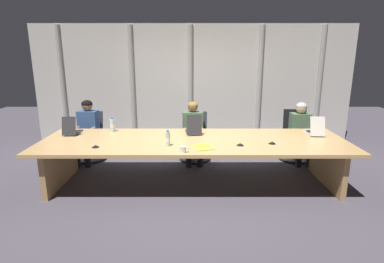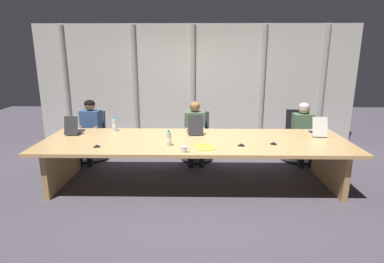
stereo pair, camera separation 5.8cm
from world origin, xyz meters
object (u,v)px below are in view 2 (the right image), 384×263
at_px(office_chair_center, 297,142).
at_px(conference_mic_left_side, 274,143).
at_px(laptop_left_mid, 195,130).
at_px(person_left_end, 90,127).
at_px(person_center, 304,129).
at_px(conference_mic_right_side, 97,146).
at_px(coffee_mug_near, 184,149).
at_px(water_bottle_primary, 114,125).
at_px(office_chair_left_end, 92,142).
at_px(water_bottle_secondary, 169,139).
at_px(office_chair_left_mid, 197,142).
at_px(spiral_notepad, 205,147).
at_px(laptop_center, 317,131).
at_px(conference_mic_middle, 241,145).
at_px(person_left_mid, 195,129).
at_px(laptop_left_end, 75,130).

height_order(office_chair_center, conference_mic_left_side, office_chair_center).
height_order(laptop_left_mid, conference_mic_left_side, laptop_left_mid).
relative_size(person_left_end, person_center, 1.04).
bearing_deg(conference_mic_right_side, coffee_mug_near, -10.27).
bearing_deg(water_bottle_primary, coffee_mug_near, -42.22).
height_order(office_chair_left_end, person_left_end, person_left_end).
distance_m(laptop_left_mid, office_chair_left_end, 2.23).
height_order(office_chair_left_end, person_center, person_center).
bearing_deg(water_bottle_secondary, office_chair_left_mid, 74.95).
relative_size(water_bottle_secondary, conference_mic_left_side, 2.12).
relative_size(water_bottle_secondary, spiral_notepad, 0.65).
xyz_separation_m(person_left_end, conference_mic_left_side, (3.17, -1.25, 0.08)).
bearing_deg(coffee_mug_near, conference_mic_right_side, 169.73).
distance_m(laptop_center, person_left_end, 4.07).
relative_size(person_center, water_bottle_primary, 4.59).
bearing_deg(office_chair_center, spiral_notepad, -43.48).
xyz_separation_m(conference_mic_left_side, conference_mic_middle, (-0.49, -0.09, 0.00)).
xyz_separation_m(person_left_mid, water_bottle_secondary, (-0.37, -1.36, 0.19)).
height_order(person_left_end, person_center, person_left_end).
xyz_separation_m(laptop_left_mid, conference_mic_left_side, (1.17, -0.60, -0.05)).
height_order(laptop_center, conference_mic_middle, laptop_center).
relative_size(office_chair_left_mid, spiral_notepad, 2.54).
bearing_deg(laptop_center, office_chair_left_end, 83.48).
distance_m(laptop_left_mid, person_left_mid, 0.67).
relative_size(conference_mic_right_side, spiral_notepad, 0.30).
distance_m(water_bottle_secondary, conference_mic_middle, 1.06).
bearing_deg(water_bottle_primary, office_chair_left_mid, 25.91).
bearing_deg(person_left_mid, person_center, 85.47).
distance_m(office_chair_center, conference_mic_middle, 2.03).
bearing_deg(water_bottle_primary, office_chair_left_end, 132.87).
height_order(office_chair_center, water_bottle_secondary, water_bottle_secondary).
relative_size(laptop_left_mid, spiral_notepad, 1.22).
distance_m(person_left_end, spiral_notepad, 2.59).
relative_size(office_chair_left_mid, coffee_mug_near, 6.89).
bearing_deg(laptop_left_mid, coffee_mug_near, 166.09).
distance_m(laptop_left_end, office_chair_left_end, 0.95).
xyz_separation_m(conference_mic_left_side, conference_mic_right_side, (-2.57, -0.18, 0.00)).
xyz_separation_m(laptop_left_end, conference_mic_middle, (2.70, -0.66, -0.04)).
height_order(office_chair_left_mid, coffee_mug_near, office_chair_left_mid).
bearing_deg(person_left_mid, water_bottle_secondary, -19.68).
xyz_separation_m(office_chair_left_mid, water_bottle_secondary, (-0.41, -1.52, 0.50)).
xyz_separation_m(person_left_mid, conference_mic_right_side, (-1.40, -1.43, 0.10)).
relative_size(office_chair_left_mid, person_center, 0.81).
distance_m(laptop_center, office_chair_center, 0.96).
relative_size(laptop_center, conference_mic_right_side, 4.26).
bearing_deg(office_chair_left_end, laptop_center, 82.48).
xyz_separation_m(office_chair_left_mid, water_bottle_primary, (-1.42, -0.69, 0.51)).
bearing_deg(office_chair_left_mid, conference_mic_middle, 29.12).
distance_m(laptop_left_mid, water_bottle_primary, 1.39).
xyz_separation_m(water_bottle_secondary, conference_mic_right_side, (-1.03, -0.07, -0.09)).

